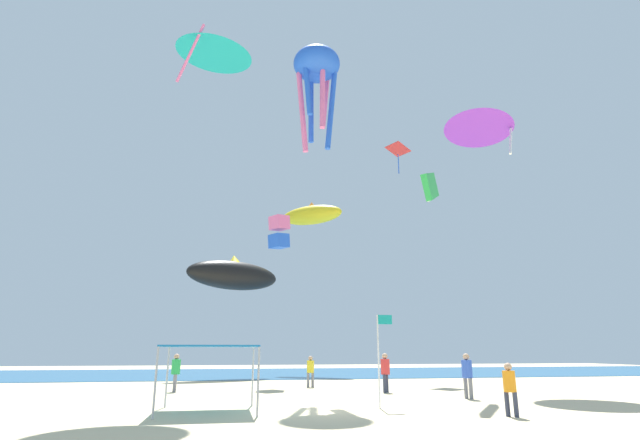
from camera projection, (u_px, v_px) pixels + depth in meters
name	position (u px, v px, depth m)	size (l,w,h in m)	color
ground	(322.00, 411.00, 17.39)	(110.00, 110.00, 0.10)	beige
ocean_strip	(262.00, 373.00, 44.92)	(110.00, 22.15, 0.03)	#28608C
canopy_tent	(211.00, 348.00, 17.30)	(3.27, 3.32, 2.22)	#B2B2B7
person_near_tent	(176.00, 369.00, 25.05)	(0.45, 0.50, 1.88)	slate
person_leftmost	(310.00, 369.00, 28.22)	(0.44, 0.41, 1.73)	slate
person_central	(385.00, 369.00, 24.67)	(0.45, 0.45, 1.91)	#33384C
person_rightmost	(467.00, 372.00, 21.44)	(0.46, 0.51, 1.92)	slate
person_far_shore	(510.00, 385.00, 15.70)	(0.39, 0.41, 1.66)	#33384C
banner_flag	(380.00, 350.00, 18.23)	(0.61, 0.06, 3.36)	silver
kite_inflatable_black	(234.00, 275.00, 39.44)	(8.39, 6.07, 3.14)	black
kite_delta_purple	(478.00, 124.00, 31.57)	(6.21, 6.21, 3.67)	purple
kite_diamond_red	(398.00, 150.00, 41.19)	(2.11, 2.14, 2.47)	red
kite_parafoil_green	(430.00, 187.00, 25.42)	(2.65, 3.98, 2.75)	green
kite_box_pink	(279.00, 232.00, 32.84)	(1.51, 1.48, 2.28)	pink
kite_octopus_blue	(317.00, 69.00, 29.52)	(4.00, 4.00, 6.69)	blue
kite_inflatable_yellow	(312.00, 215.00, 48.43)	(6.43, 5.40, 2.37)	yellow
kite_delta_teal	(215.00, 49.00, 25.58)	(5.63, 5.62, 3.25)	teal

